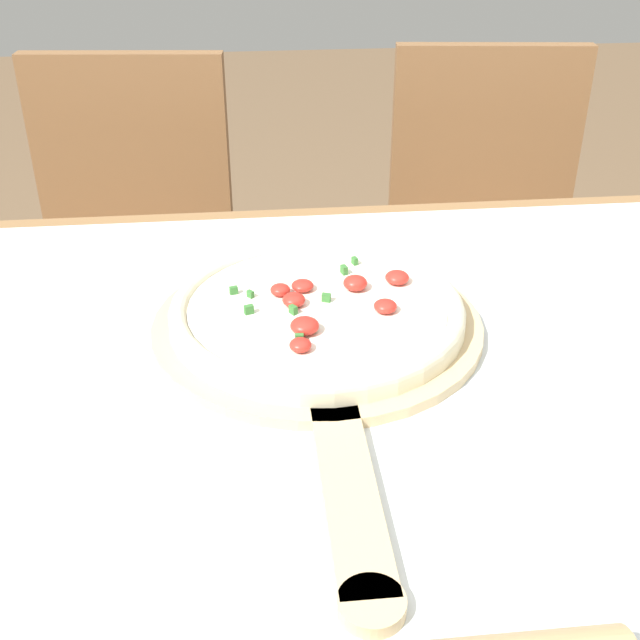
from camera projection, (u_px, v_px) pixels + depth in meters
dining_table at (377, 459)px, 0.87m from camera, size 1.29×0.92×0.73m
towel_cloth at (380, 379)px, 0.81m from camera, size 1.21×0.84×0.00m
pizza_peel at (320, 337)px, 0.87m from camera, size 0.36×0.59×0.01m
pizza at (317, 310)px, 0.88m from camera, size 0.32×0.32×0.04m
chair_left at (133, 256)px, 1.58m from camera, size 0.44×0.44×0.87m
chair_right at (484, 241)px, 1.64m from camera, size 0.44×0.44×0.87m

